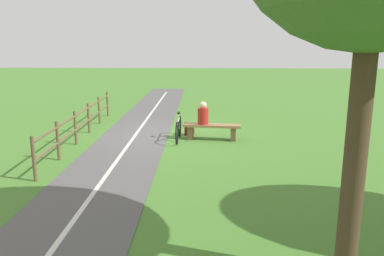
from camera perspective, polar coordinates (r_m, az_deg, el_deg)
ground_plane at (r=12.60m, az=-4.57°, el=-1.09°), size 80.00×80.00×0.00m
paved_path at (r=8.97m, az=-12.89°, el=-6.94°), size 2.85×36.03×0.02m
path_centre_line at (r=8.97m, az=-12.89°, el=-6.88°), size 0.65×32.00×0.00m
bench at (r=11.89m, az=3.05°, el=-0.16°), size 1.87×0.59×0.50m
person_seated at (r=11.82m, az=1.71°, el=2.09°), size 0.38×0.38×0.73m
bicycle at (r=11.80m, az=-2.09°, el=-0.13°), size 0.08×1.70×0.88m
backpack at (r=12.51m, az=-0.41°, el=-0.25°), size 0.33×0.36×0.39m
fence_roadside at (r=12.52m, az=-16.50°, el=1.20°), size 0.51×7.99×1.04m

